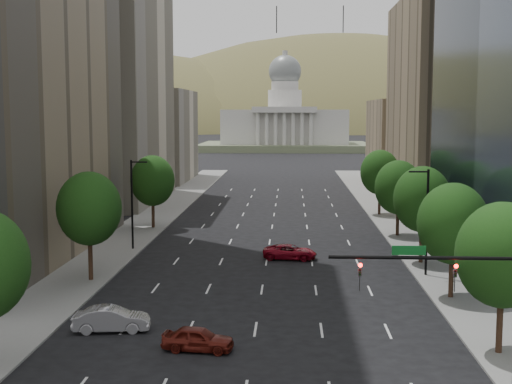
% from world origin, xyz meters
% --- Properties ---
extents(sidewalk_left, '(6.00, 200.00, 0.15)m').
position_xyz_m(sidewalk_left, '(-15.50, 60.00, 0.07)').
color(sidewalk_left, slate).
rests_on(sidewalk_left, ground).
extents(sidewalk_right, '(6.00, 200.00, 0.15)m').
position_xyz_m(sidewalk_right, '(15.50, 60.00, 0.07)').
color(sidewalk_right, slate).
rests_on(sidewalk_right, ground).
extents(midrise_cream_left, '(14.00, 30.00, 35.00)m').
position_xyz_m(midrise_cream_left, '(-25.00, 103.00, 17.50)').
color(midrise_cream_left, beige).
rests_on(midrise_cream_left, ground).
extents(filler_left, '(14.00, 26.00, 18.00)m').
position_xyz_m(filler_left, '(-25.00, 136.00, 9.00)').
color(filler_left, beige).
rests_on(filler_left, ground).
extents(parking_tan_right, '(14.00, 30.00, 30.00)m').
position_xyz_m(parking_tan_right, '(25.00, 100.00, 15.00)').
color(parking_tan_right, '#8C7759').
rests_on(parking_tan_right, ground).
extents(filler_right, '(14.00, 26.00, 16.00)m').
position_xyz_m(filler_right, '(25.00, 133.00, 8.00)').
color(filler_right, '#8C7759').
rests_on(filler_right, ground).
extents(tree_right_1, '(5.20, 5.20, 8.75)m').
position_xyz_m(tree_right_1, '(14.00, 36.00, 5.75)').
color(tree_right_1, '#382316').
rests_on(tree_right_1, ground).
extents(tree_right_2, '(5.20, 5.20, 8.61)m').
position_xyz_m(tree_right_2, '(14.00, 48.00, 5.60)').
color(tree_right_2, '#382316').
rests_on(tree_right_2, ground).
extents(tree_right_3, '(5.20, 5.20, 8.89)m').
position_xyz_m(tree_right_3, '(14.00, 60.00, 5.89)').
color(tree_right_3, '#382316').
rests_on(tree_right_3, ground).
extents(tree_right_4, '(5.20, 5.20, 8.46)m').
position_xyz_m(tree_right_4, '(14.00, 74.00, 5.46)').
color(tree_right_4, '#382316').
rests_on(tree_right_4, ground).
extents(tree_right_5, '(5.20, 5.20, 8.75)m').
position_xyz_m(tree_right_5, '(14.00, 90.00, 5.75)').
color(tree_right_5, '#382316').
rests_on(tree_right_5, ground).
extents(tree_left_1, '(5.20, 5.20, 8.97)m').
position_xyz_m(tree_left_1, '(-14.00, 52.00, 5.96)').
color(tree_left_1, '#382316').
rests_on(tree_left_1, ground).
extents(tree_left_2, '(5.20, 5.20, 8.68)m').
position_xyz_m(tree_left_2, '(-14.00, 78.00, 5.68)').
color(tree_left_2, '#382316').
rests_on(tree_left_2, ground).
extents(streetlight_rn, '(1.70, 0.20, 9.00)m').
position_xyz_m(streetlight_rn, '(13.44, 55.00, 4.84)').
color(streetlight_rn, black).
rests_on(streetlight_rn, ground).
extents(streetlight_ln, '(1.70, 0.20, 9.00)m').
position_xyz_m(streetlight_ln, '(-13.44, 65.00, 4.84)').
color(streetlight_ln, black).
rests_on(streetlight_ln, ground).
extents(traffic_signal, '(9.12, 0.40, 7.38)m').
position_xyz_m(traffic_signal, '(10.53, 30.00, 5.17)').
color(traffic_signal, black).
rests_on(traffic_signal, ground).
extents(capitol, '(60.00, 40.00, 35.20)m').
position_xyz_m(capitol, '(0.00, 249.71, 8.58)').
color(capitol, '#596647').
rests_on(capitol, ground).
extents(foothills, '(720.00, 413.00, 263.00)m').
position_xyz_m(foothills, '(34.67, 599.39, -37.78)').
color(foothills, brown).
rests_on(foothills, ground).
extents(car_maroon, '(4.32, 2.15, 1.41)m').
position_xyz_m(car_maroon, '(-3.11, 35.83, 0.71)').
color(car_maroon, '#55150E').
rests_on(car_maroon, ground).
extents(car_silver, '(4.95, 2.28, 1.57)m').
position_xyz_m(car_silver, '(-9.00, 39.14, 0.79)').
color(car_silver, '#97969B').
rests_on(car_silver, ground).
extents(car_red_far, '(5.20, 2.79, 1.39)m').
position_xyz_m(car_red_far, '(2.15, 61.40, 0.69)').
color(car_red_far, maroon).
rests_on(car_red_far, ground).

